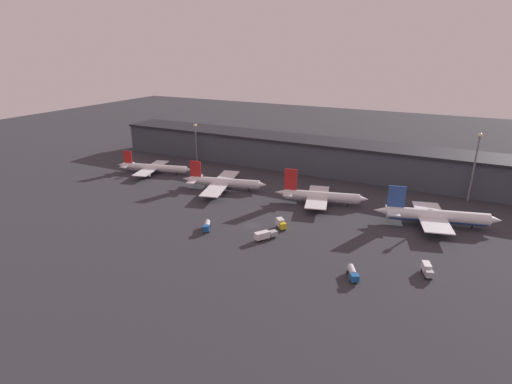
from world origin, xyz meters
TOP-DOWN VIEW (x-y plane):
  - ground at (0.00, 0.00)m, footprint 600.00×600.00m
  - terminal_building at (0.00, 75.09)m, footprint 233.61×22.06m
  - airplane_0 at (-73.40, 33.59)m, footprint 39.96×28.55m
  - airplane_1 at (-29.54, 28.79)m, footprint 38.54×37.49m
  - airplane_2 at (14.86, 31.10)m, footprint 37.24×27.95m
  - airplane_3 at (58.07, 29.19)m, footprint 42.39×29.54m
  - service_vehicle_0 at (40.47, -17.87)m, footprint 4.82×6.95m
  - service_vehicle_1 at (58.63, -6.67)m, footprint 3.78×6.23m
  - service_vehicle_2 at (9.95, 2.68)m, footprint 4.98×4.93m
  - service_vehicle_3 at (-12.64, -10.07)m, footprint 4.78×6.63m
  - service_vehicle_4 at (8.74, -7.62)m, footprint 6.31×7.79m
  - lamp_post_0 at (-67.13, 62.36)m, footprint 1.80×1.80m
  - lamp_post_1 at (68.59, 62.36)m, footprint 1.80×1.80m

SIDE VIEW (x-z plane):
  - ground at x=0.00m, z-range 0.00..0.00m
  - service_vehicle_3 at x=-12.64m, z-range 0.25..2.88m
  - service_vehicle_0 at x=40.47m, z-range 0.26..2.90m
  - service_vehicle_4 at x=8.74m, z-range 0.22..3.18m
  - service_vehicle_1 at x=58.63m, z-range 0.19..3.25m
  - service_vehicle_2 at x=9.95m, z-range 0.16..3.62m
  - airplane_0 at x=-73.40m, z-range -2.54..8.29m
  - airplane_1 at x=-29.54m, z-range -2.96..9.41m
  - airplane_2 at x=14.86m, z-range -3.70..10.42m
  - airplane_3 at x=58.07m, z-range -3.23..10.94m
  - terminal_building at x=0.00m, z-range 0.05..16.24m
  - lamp_post_0 at x=-67.13m, z-range 3.17..24.10m
  - lamp_post_1 at x=68.59m, z-range 3.57..32.10m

